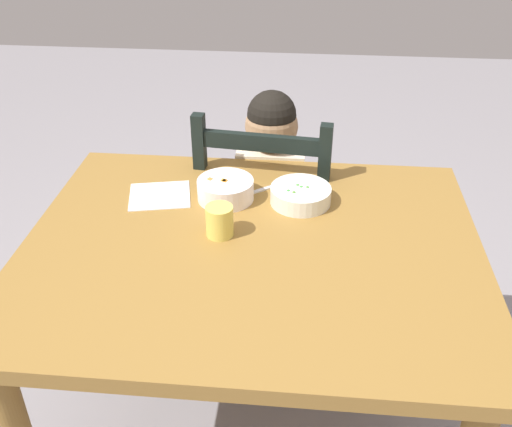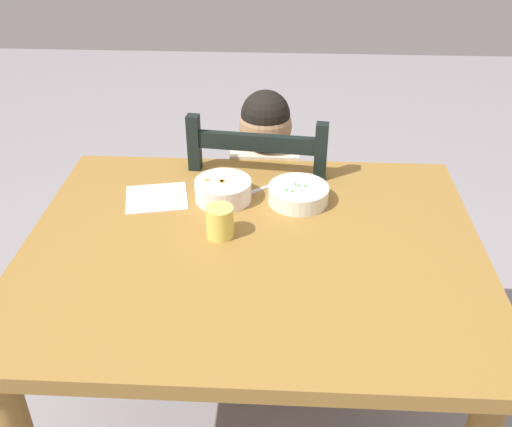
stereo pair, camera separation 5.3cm
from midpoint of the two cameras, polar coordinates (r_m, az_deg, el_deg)
The scene contains 8 objects.
dining_table at distance 1.54m, azimuth -1.31°, elevation -6.27°, with size 1.15×0.93×0.73m.
dining_chair at distance 2.06m, azimuth -0.09°, elevation -1.58°, with size 0.46×0.46×0.91m.
child_figure at distance 1.97m, azimuth 0.06°, elevation 2.69°, with size 0.32×0.31×0.93m.
bowl_of_peas at distance 1.64m, azimuth 3.18°, elevation 1.92°, with size 0.17×0.17×0.05m.
bowl_of_carrots at distance 1.65m, azimuth -4.12°, elevation 2.30°, with size 0.16×0.16×0.06m.
spoon at distance 1.68m, azimuth -1.74°, elevation 1.99°, with size 0.12×0.10×0.01m.
drinking_cup at distance 1.49m, azimuth -4.53°, elevation -0.82°, with size 0.07×0.07×0.08m, color #E7D35C.
paper_napkin at distance 1.69m, azimuth -10.45°, elevation 1.51°, with size 0.17×0.15×0.00m, color white.
Camera 2 is at (0.07, -1.21, 1.58)m, focal length 41.44 mm.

